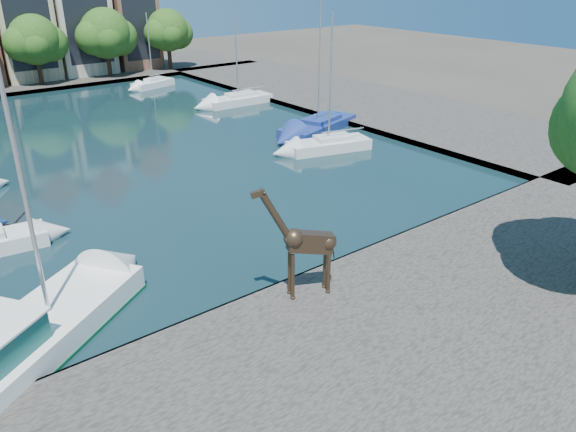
% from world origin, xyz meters
% --- Properties ---
extents(ground, '(160.00, 160.00, 0.00)m').
position_xyz_m(ground, '(0.00, 0.00, 0.00)').
color(ground, '#38332B').
rests_on(ground, ground).
extents(water_basin, '(38.00, 50.00, 0.08)m').
position_xyz_m(water_basin, '(0.00, 24.00, 0.04)').
color(water_basin, black).
rests_on(water_basin, ground).
extents(near_quay, '(50.00, 14.00, 0.50)m').
position_xyz_m(near_quay, '(0.00, -7.00, 0.25)').
color(near_quay, '#4A4640').
rests_on(near_quay, ground).
extents(far_quay, '(60.00, 16.00, 0.50)m').
position_xyz_m(far_quay, '(0.00, 56.00, 0.25)').
color(far_quay, '#4A4640').
rests_on(far_quay, ground).
extents(right_quay, '(14.00, 52.00, 0.50)m').
position_xyz_m(right_quay, '(25.00, 24.00, 0.25)').
color(right_quay, '#4A4640').
rests_on(right_quay, ground).
extents(townhouse_east_inner, '(5.94, 9.18, 15.79)m').
position_xyz_m(townhouse_east_inner, '(2.00, 55.99, 7.73)').
color(townhouse_east_inner, tan).
rests_on(townhouse_east_inner, far_quay).
extents(townhouse_east_mid, '(6.43, 9.18, 16.65)m').
position_xyz_m(townhouse_east_mid, '(8.50, 55.99, 8.10)').
color(townhouse_east_mid, beige).
rests_on(townhouse_east_mid, far_quay).
extents(townhouse_east_end, '(5.44, 9.18, 14.43)m').
position_xyz_m(townhouse_east_end, '(15.00, 55.99, 7.11)').
color(townhouse_east_end, brown).
rests_on(townhouse_east_end, far_quay).
extents(far_tree_mid_east, '(7.02, 5.40, 7.52)m').
position_xyz_m(far_tree_mid_east, '(2.10, 50.49, 5.13)').
color(far_tree_mid_east, '#332114').
rests_on(far_tree_mid_east, far_quay).
extents(far_tree_east, '(7.54, 5.80, 7.84)m').
position_xyz_m(far_tree_east, '(10.11, 50.49, 5.24)').
color(far_tree_east, '#332114').
rests_on(far_tree_east, far_quay).
extents(far_tree_far_east, '(6.76, 5.20, 7.36)m').
position_xyz_m(far_tree_far_east, '(18.09, 50.49, 5.08)').
color(far_tree_far_east, '#332114').
rests_on(far_tree_far_east, far_quay).
extents(giraffe_statue, '(3.30, 1.51, 4.87)m').
position_xyz_m(giraffe_statue, '(-2.67, -1.41, 2.89)').
color(giraffe_statue, '#37291B').
rests_on(giraffe_statue, near_quay).
extents(motorsailer, '(10.53, 8.55, 11.09)m').
position_xyz_m(motorsailer, '(-12.94, 1.88, 0.93)').
color(motorsailer, white).
rests_on(motorsailer, water_basin).
extents(sailboat_right_a, '(6.63, 3.76, 9.84)m').
position_xyz_m(sailboat_right_a, '(12.00, 13.43, 0.68)').
color(sailboat_right_a, silver).
rests_on(sailboat_right_a, water_basin).
extents(sailboat_right_b, '(8.57, 5.07, 12.38)m').
position_xyz_m(sailboat_right_b, '(15.00, 18.10, 0.65)').
color(sailboat_right_b, navy).
rests_on(sailboat_right_b, water_basin).
extents(sailboat_right_c, '(6.90, 2.55, 10.70)m').
position_xyz_m(sailboat_right_c, '(15.00, 30.28, 0.67)').
color(sailboat_right_c, silver).
rests_on(sailboat_right_c, water_basin).
extents(sailboat_right_d, '(5.37, 3.19, 8.01)m').
position_xyz_m(sailboat_right_d, '(12.00, 43.16, 0.63)').
color(sailboat_right_d, white).
rests_on(sailboat_right_d, water_basin).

